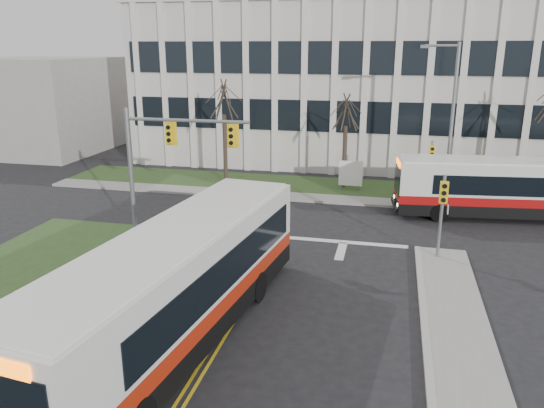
% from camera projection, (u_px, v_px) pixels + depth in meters
% --- Properties ---
extents(ground, '(120.00, 120.00, 0.00)m').
position_uv_depth(ground, '(233.00, 318.00, 18.25)').
color(ground, black).
rests_on(ground, ground).
extents(sidewalk_cross, '(44.00, 1.60, 0.14)m').
position_uv_depth(sidewalk_cross, '(389.00, 203.00, 31.35)').
color(sidewalk_cross, '#9E9B93').
rests_on(sidewalk_cross, ground).
extents(building_lawn, '(44.00, 5.00, 0.12)m').
position_uv_depth(building_lawn, '(390.00, 191.00, 33.96)').
color(building_lawn, '#2B491F').
rests_on(building_lawn, ground).
extents(office_building, '(40.00, 16.00, 12.00)m').
position_uv_depth(office_building, '(397.00, 84.00, 43.47)').
color(office_building, beige).
rests_on(office_building, ground).
extents(building_annex, '(12.00, 12.00, 8.00)m').
position_uv_depth(building_annex, '(37.00, 104.00, 46.96)').
color(building_annex, '#9E9B93').
rests_on(building_annex, ground).
extents(mast_arm_signal, '(6.11, 0.38, 6.20)m').
position_uv_depth(mast_arm_signal, '(161.00, 150.00, 24.92)').
color(mast_arm_signal, slate).
rests_on(mast_arm_signal, ground).
extents(signal_pole_near, '(0.34, 0.39, 3.80)m').
position_uv_depth(signal_pole_near, '(442.00, 205.00, 22.43)').
color(signal_pole_near, slate).
rests_on(signal_pole_near, ground).
extents(signal_pole_far, '(0.34, 0.39, 3.80)m').
position_uv_depth(signal_pole_far, '(431.00, 164.00, 30.36)').
color(signal_pole_far, slate).
rests_on(signal_pole_far, ground).
extents(streetlight, '(2.15, 0.25, 9.20)m').
position_uv_depth(streetlight, '(449.00, 115.00, 30.16)').
color(streetlight, slate).
rests_on(streetlight, ground).
extents(directory_sign, '(1.50, 0.12, 2.00)m').
position_uv_depth(directory_sign, '(351.00, 174.00, 33.72)').
color(directory_sign, slate).
rests_on(directory_sign, ground).
extents(tree_left, '(1.80, 1.80, 7.70)m').
position_uv_depth(tree_left, '(224.00, 101.00, 34.76)').
color(tree_left, '#42352B').
rests_on(tree_left, ground).
extents(tree_mid, '(1.80, 1.80, 6.82)m').
position_uv_depth(tree_mid, '(346.00, 114.00, 33.41)').
color(tree_mid, '#42352B').
rests_on(tree_mid, ground).
extents(bus_main, '(4.55, 13.73, 3.59)m').
position_uv_depth(bus_main, '(177.00, 289.00, 16.33)').
color(bus_main, silver).
rests_on(bus_main, ground).
extents(bus_cross, '(11.93, 3.84, 3.13)m').
position_uv_depth(bus_cross, '(508.00, 190.00, 28.47)').
color(bus_cross, silver).
rests_on(bus_cross, ground).
extents(newspaper_box_blue, '(0.53, 0.48, 0.95)m').
position_uv_depth(newspaper_box_blue, '(13.00, 316.00, 17.35)').
color(newspaper_box_blue, navy).
rests_on(newspaper_box_blue, ground).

